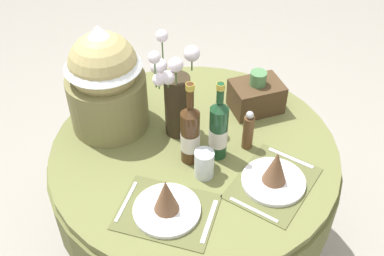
{
  "coord_description": "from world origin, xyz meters",
  "views": [
    {
      "loc": [
        -0.46,
        -1.29,
        2.06
      ],
      "look_at": [
        0.0,
        0.03,
        0.82
      ],
      "focal_mm": 43.71,
      "sensor_mm": 36.0,
      "label": 1
    }
  ],
  "objects_px": {
    "wine_bottle_right": "(190,133)",
    "gift_tub_back_left": "(105,75)",
    "tumbler_near_right": "(204,164)",
    "pepper_mill": "(248,131)",
    "flower_vase": "(175,94)",
    "place_setting_right": "(274,175)",
    "dining_table": "(194,173)",
    "woven_basket_side_right": "(256,95)",
    "wine_bottle_left": "(218,129)",
    "place_setting_left": "(167,203)"
  },
  "relations": [
    {
      "from": "wine_bottle_right",
      "to": "gift_tub_back_left",
      "type": "distance_m",
      "value": 0.42
    },
    {
      "from": "tumbler_near_right",
      "to": "pepper_mill",
      "type": "height_order",
      "value": "pepper_mill"
    },
    {
      "from": "flower_vase",
      "to": "gift_tub_back_left",
      "type": "height_order",
      "value": "gift_tub_back_left"
    },
    {
      "from": "place_setting_right",
      "to": "tumbler_near_right",
      "type": "height_order",
      "value": "place_setting_right"
    },
    {
      "from": "dining_table",
      "to": "pepper_mill",
      "type": "relative_size",
      "value": 6.54
    },
    {
      "from": "pepper_mill",
      "to": "tumbler_near_right",
      "type": "bearing_deg",
      "value": -157.9
    },
    {
      "from": "dining_table",
      "to": "place_setting_right",
      "type": "relative_size",
      "value": 2.78
    },
    {
      "from": "wine_bottle_right",
      "to": "pepper_mill",
      "type": "distance_m",
      "value": 0.25
    },
    {
      "from": "dining_table",
      "to": "woven_basket_side_right",
      "type": "bearing_deg",
      "value": 23.86
    },
    {
      "from": "flower_vase",
      "to": "pepper_mill",
      "type": "xyz_separation_m",
      "value": [
        0.24,
        -0.18,
        -0.11
      ]
    },
    {
      "from": "wine_bottle_left",
      "to": "woven_basket_side_right",
      "type": "distance_m",
      "value": 0.35
    },
    {
      "from": "place_setting_right",
      "to": "wine_bottle_right",
      "type": "height_order",
      "value": "wine_bottle_right"
    },
    {
      "from": "flower_vase",
      "to": "tumbler_near_right",
      "type": "height_order",
      "value": "flower_vase"
    },
    {
      "from": "place_setting_left",
      "to": "woven_basket_side_right",
      "type": "relative_size",
      "value": 1.98
    },
    {
      "from": "place_setting_right",
      "to": "gift_tub_back_left",
      "type": "bearing_deg",
      "value": 132.77
    },
    {
      "from": "gift_tub_back_left",
      "to": "pepper_mill",
      "type": "bearing_deg",
      "value": -33.57
    },
    {
      "from": "place_setting_right",
      "to": "wine_bottle_left",
      "type": "bearing_deg",
      "value": 123.55
    },
    {
      "from": "wine_bottle_left",
      "to": "wine_bottle_right",
      "type": "distance_m",
      "value": 0.11
    },
    {
      "from": "dining_table",
      "to": "wine_bottle_left",
      "type": "relative_size",
      "value": 3.42
    },
    {
      "from": "place_setting_right",
      "to": "wine_bottle_left",
      "type": "relative_size",
      "value": 1.23
    },
    {
      "from": "wine_bottle_left",
      "to": "pepper_mill",
      "type": "height_order",
      "value": "wine_bottle_left"
    },
    {
      "from": "place_setting_right",
      "to": "tumbler_near_right",
      "type": "relative_size",
      "value": 3.72
    },
    {
      "from": "tumbler_near_right",
      "to": "pepper_mill",
      "type": "xyz_separation_m",
      "value": [
        0.22,
        0.09,
        0.03
      ]
    },
    {
      "from": "wine_bottle_left",
      "to": "wine_bottle_right",
      "type": "height_order",
      "value": "wine_bottle_right"
    },
    {
      "from": "wine_bottle_left",
      "to": "flower_vase",
      "type": "bearing_deg",
      "value": 121.14
    },
    {
      "from": "place_setting_left",
      "to": "wine_bottle_left",
      "type": "bearing_deg",
      "value": 37.7
    },
    {
      "from": "place_setting_left",
      "to": "wine_bottle_left",
      "type": "relative_size",
      "value": 1.23
    },
    {
      "from": "place_setting_right",
      "to": "flower_vase",
      "type": "height_order",
      "value": "flower_vase"
    },
    {
      "from": "pepper_mill",
      "to": "woven_basket_side_right",
      "type": "xyz_separation_m",
      "value": [
        0.14,
        0.22,
        -0.01
      ]
    },
    {
      "from": "dining_table",
      "to": "flower_vase",
      "type": "relative_size",
      "value": 2.77
    },
    {
      "from": "dining_table",
      "to": "wine_bottle_left",
      "type": "height_order",
      "value": "wine_bottle_left"
    },
    {
      "from": "tumbler_near_right",
      "to": "flower_vase",
      "type": "bearing_deg",
      "value": 95.13
    },
    {
      "from": "flower_vase",
      "to": "woven_basket_side_right",
      "type": "xyz_separation_m",
      "value": [
        0.38,
        0.03,
        -0.13
      ]
    },
    {
      "from": "place_setting_right",
      "to": "wine_bottle_left",
      "type": "height_order",
      "value": "wine_bottle_left"
    },
    {
      "from": "flower_vase",
      "to": "woven_basket_side_right",
      "type": "bearing_deg",
      "value": 4.95
    },
    {
      "from": "woven_basket_side_right",
      "to": "pepper_mill",
      "type": "bearing_deg",
      "value": -122.42
    },
    {
      "from": "wine_bottle_right",
      "to": "gift_tub_back_left",
      "type": "bearing_deg",
      "value": 128.3
    },
    {
      "from": "place_setting_left",
      "to": "flower_vase",
      "type": "bearing_deg",
      "value": 67.9
    },
    {
      "from": "place_setting_right",
      "to": "flower_vase",
      "type": "relative_size",
      "value": 1.0
    },
    {
      "from": "wine_bottle_left",
      "to": "gift_tub_back_left",
      "type": "relative_size",
      "value": 0.74
    },
    {
      "from": "tumbler_near_right",
      "to": "gift_tub_back_left",
      "type": "relative_size",
      "value": 0.24
    },
    {
      "from": "flower_vase",
      "to": "wine_bottle_right",
      "type": "distance_m",
      "value": 0.18
    },
    {
      "from": "gift_tub_back_left",
      "to": "place_setting_left",
      "type": "bearing_deg",
      "value": -80.98
    },
    {
      "from": "place_setting_right",
      "to": "tumbler_near_right",
      "type": "xyz_separation_m",
      "value": [
        -0.23,
        0.13,
        0.01
      ]
    },
    {
      "from": "dining_table",
      "to": "gift_tub_back_left",
      "type": "relative_size",
      "value": 2.53
    },
    {
      "from": "dining_table",
      "to": "place_setting_left",
      "type": "distance_m",
      "value": 0.4
    },
    {
      "from": "pepper_mill",
      "to": "flower_vase",
      "type": "bearing_deg",
      "value": 143.03
    },
    {
      "from": "place_setting_left",
      "to": "tumbler_near_right",
      "type": "distance_m",
      "value": 0.23
    },
    {
      "from": "tumbler_near_right",
      "to": "gift_tub_back_left",
      "type": "height_order",
      "value": "gift_tub_back_left"
    },
    {
      "from": "tumbler_near_right",
      "to": "pepper_mill",
      "type": "relative_size",
      "value": 0.63
    }
  ]
}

